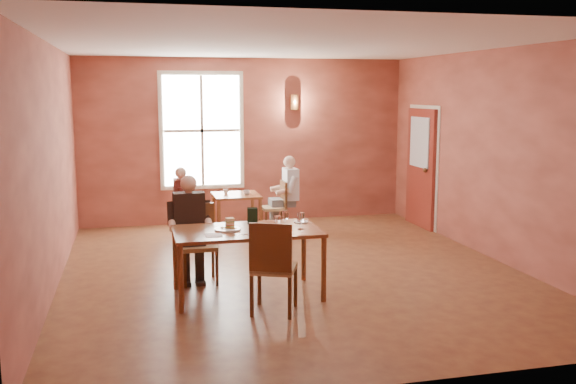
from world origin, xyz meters
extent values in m
cube|color=brown|center=(0.00, 0.00, 0.00)|extent=(6.00, 7.00, 0.01)
cube|color=brown|center=(0.00, 3.50, 1.50)|extent=(6.00, 0.04, 3.00)
cube|color=brown|center=(0.00, -3.50, 1.50)|extent=(6.00, 0.04, 3.00)
cube|color=brown|center=(-3.00, 0.00, 1.50)|extent=(0.04, 7.00, 3.00)
cube|color=brown|center=(3.00, 0.00, 1.50)|extent=(0.04, 7.00, 3.00)
cube|color=white|center=(0.00, 0.00, 3.00)|extent=(6.00, 7.00, 0.04)
cube|color=white|center=(-0.80, 3.45, 1.70)|extent=(1.36, 0.10, 1.96)
cube|color=maroon|center=(2.94, 2.30, 1.05)|extent=(0.12, 1.04, 2.10)
cylinder|color=brown|center=(0.90, 3.40, 2.20)|extent=(0.16, 0.16, 0.28)
cylinder|color=white|center=(-0.99, -0.86, 0.82)|extent=(0.37, 0.37, 0.04)
cube|color=tan|center=(-0.95, -0.81, 0.86)|extent=(0.10, 0.10, 0.11)
cube|color=black|center=(-0.64, -0.58, 0.90)|extent=(0.13, 0.08, 0.20)
cube|color=silver|center=(-0.83, -1.14, 0.80)|extent=(0.22, 0.07, 0.00)
cube|color=white|center=(-1.18, -1.11, 0.80)|extent=(0.20, 0.20, 0.01)
cylinder|color=white|center=(-0.04, -0.64, 0.81)|extent=(0.20, 0.20, 0.01)
imported|color=silver|center=(-0.19, 2.34, 0.72)|extent=(0.11, 0.11, 0.08)
imported|color=white|center=(-0.51, 2.54, 0.72)|extent=(0.09, 0.09, 0.08)
camera|label=1|loc=(-2.04, -8.14, 2.41)|focal=40.00mm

